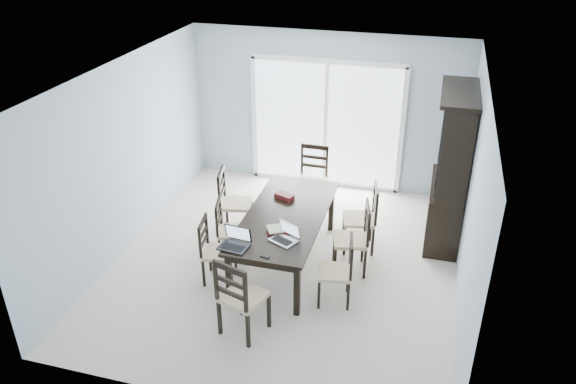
{
  "coord_description": "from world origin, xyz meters",
  "views": [
    {
      "loc": [
        1.71,
        -6.08,
        4.4
      ],
      "look_at": [
        0.04,
        0.0,
        1.08
      ],
      "focal_mm": 35.0,
      "sensor_mm": 36.0,
      "label": 1
    }
  ],
  "objects_px": {
    "chair_left_mid": "(226,224)",
    "chair_end_near": "(238,291)",
    "laptop_silver": "(283,238)",
    "cell_phone": "(265,257)",
    "chair_right_mid": "(358,231)",
    "chair_end_far": "(313,171)",
    "chair_left_near": "(212,244)",
    "game_box": "(284,196)",
    "china_hutch": "(451,170)",
    "chair_right_far": "(367,211)",
    "chair_right_near": "(342,264)",
    "hot_tub": "(285,130)",
    "chair_left_far": "(230,195)",
    "dining_table": "(285,220)",
    "laptop_dark": "(233,244)"
  },
  "relations": [
    {
      "from": "china_hutch",
      "to": "chair_end_near",
      "type": "height_order",
      "value": "china_hutch"
    },
    {
      "from": "dining_table",
      "to": "hot_tub",
      "type": "xyz_separation_m",
      "value": [
        -1.0,
        3.5,
        -0.17
      ]
    },
    {
      "from": "game_box",
      "to": "chair_right_near",
      "type": "bearing_deg",
      "value": -45.72
    },
    {
      "from": "chair_right_near",
      "to": "cell_phone",
      "type": "distance_m",
      "value": 0.94
    },
    {
      "from": "chair_left_near",
      "to": "cell_phone",
      "type": "xyz_separation_m",
      "value": [
        0.84,
        -0.39,
        0.22
      ]
    },
    {
      "from": "chair_right_near",
      "to": "laptop_dark",
      "type": "bearing_deg",
      "value": 93.13
    },
    {
      "from": "chair_end_far",
      "to": "chair_left_far",
      "type": "bearing_deg",
      "value": 47.68
    },
    {
      "from": "chair_left_near",
      "to": "chair_end_near",
      "type": "bearing_deg",
      "value": 27.74
    },
    {
      "from": "chair_right_mid",
      "to": "chair_left_far",
      "type": "bearing_deg",
      "value": 63.18
    },
    {
      "from": "chair_end_far",
      "to": "cell_phone",
      "type": "height_order",
      "value": "chair_end_far"
    },
    {
      "from": "chair_left_far",
      "to": "chair_right_mid",
      "type": "height_order",
      "value": "chair_left_far"
    },
    {
      "from": "chair_right_mid",
      "to": "chair_end_near",
      "type": "relative_size",
      "value": 0.96
    },
    {
      "from": "chair_end_near",
      "to": "laptop_silver",
      "type": "relative_size",
      "value": 3.13
    },
    {
      "from": "dining_table",
      "to": "chair_right_near",
      "type": "distance_m",
      "value": 1.07
    },
    {
      "from": "chair_end_far",
      "to": "cell_phone",
      "type": "xyz_separation_m",
      "value": [
        0.05,
        -2.62,
        0.13
      ]
    },
    {
      "from": "china_hutch",
      "to": "cell_phone",
      "type": "bearing_deg",
      "value": -131.39
    },
    {
      "from": "china_hutch",
      "to": "chair_right_far",
      "type": "xyz_separation_m",
      "value": [
        -1.05,
        -0.61,
        -0.47
      ]
    },
    {
      "from": "chair_left_near",
      "to": "chair_end_far",
      "type": "height_order",
      "value": "chair_end_far"
    },
    {
      "from": "china_hutch",
      "to": "chair_right_far",
      "type": "height_order",
      "value": "china_hutch"
    },
    {
      "from": "chair_left_mid",
      "to": "chair_end_near",
      "type": "relative_size",
      "value": 0.87
    },
    {
      "from": "chair_left_mid",
      "to": "chair_left_far",
      "type": "bearing_deg",
      "value": -176.76
    },
    {
      "from": "chair_right_mid",
      "to": "chair_right_far",
      "type": "height_order",
      "value": "chair_right_far"
    },
    {
      "from": "chair_left_mid",
      "to": "chair_end_near",
      "type": "distance_m",
      "value": 1.58
    },
    {
      "from": "laptop_silver",
      "to": "game_box",
      "type": "xyz_separation_m",
      "value": [
        -0.28,
        1.05,
        -0.02
      ]
    },
    {
      "from": "laptop_silver",
      "to": "dining_table",
      "type": "bearing_deg",
      "value": 128.29
    },
    {
      "from": "chair_left_near",
      "to": "chair_right_mid",
      "type": "xyz_separation_m",
      "value": [
        1.74,
        0.7,
        0.06
      ]
    },
    {
      "from": "chair_end_near",
      "to": "chair_end_far",
      "type": "distance_m",
      "value": 3.15
    },
    {
      "from": "chair_left_near",
      "to": "game_box",
      "type": "height_order",
      "value": "chair_left_near"
    },
    {
      "from": "chair_end_near",
      "to": "game_box",
      "type": "xyz_separation_m",
      "value": [
        -0.02,
        1.94,
        0.16
      ]
    },
    {
      "from": "chair_left_near",
      "to": "chair_left_far",
      "type": "height_order",
      "value": "chair_left_far"
    },
    {
      "from": "hot_tub",
      "to": "game_box",
      "type": "bearing_deg",
      "value": -74.37
    },
    {
      "from": "chair_left_near",
      "to": "laptop_silver",
      "type": "distance_m",
      "value": 0.98
    },
    {
      "from": "hot_tub",
      "to": "chair_end_near",
      "type": "bearing_deg",
      "value": -80.05
    },
    {
      "from": "chair_right_mid",
      "to": "game_box",
      "type": "xyz_separation_m",
      "value": [
        -1.08,
        0.33,
        0.19
      ]
    },
    {
      "from": "chair_left_mid",
      "to": "chair_end_far",
      "type": "xyz_separation_m",
      "value": [
        0.78,
        1.72,
        0.09
      ]
    },
    {
      "from": "dining_table",
      "to": "chair_left_far",
      "type": "height_order",
      "value": "chair_left_far"
    },
    {
      "from": "chair_end_near",
      "to": "laptop_silver",
      "type": "xyz_separation_m",
      "value": [
        0.26,
        0.89,
        0.18
      ]
    },
    {
      "from": "chair_end_far",
      "to": "laptop_silver",
      "type": "height_order",
      "value": "chair_end_far"
    },
    {
      "from": "laptop_silver",
      "to": "cell_phone",
      "type": "height_order",
      "value": "laptop_silver"
    },
    {
      "from": "chair_right_mid",
      "to": "game_box",
      "type": "distance_m",
      "value": 1.14
    },
    {
      "from": "hot_tub",
      "to": "cell_phone",
      "type": "bearing_deg",
      "value": -77.05
    },
    {
      "from": "chair_right_mid",
      "to": "chair_end_far",
      "type": "relative_size",
      "value": 0.95
    },
    {
      "from": "cell_phone",
      "to": "chair_right_near",
      "type": "bearing_deg",
      "value": 41.49
    },
    {
      "from": "chair_right_near",
      "to": "chair_end_far",
      "type": "distance_m",
      "value": 2.4
    },
    {
      "from": "chair_right_far",
      "to": "cell_phone",
      "type": "bearing_deg",
      "value": 138.25
    },
    {
      "from": "chair_left_far",
      "to": "game_box",
      "type": "relative_size",
      "value": 4.4
    },
    {
      "from": "game_box",
      "to": "china_hutch",
      "type": "bearing_deg",
      "value": 20.98
    },
    {
      "from": "chair_left_mid",
      "to": "cell_phone",
      "type": "height_order",
      "value": "chair_left_mid"
    },
    {
      "from": "chair_right_near",
      "to": "chair_right_far",
      "type": "distance_m",
      "value": 1.26
    },
    {
      "from": "dining_table",
      "to": "laptop_dark",
      "type": "height_order",
      "value": "laptop_dark"
    }
  ]
}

